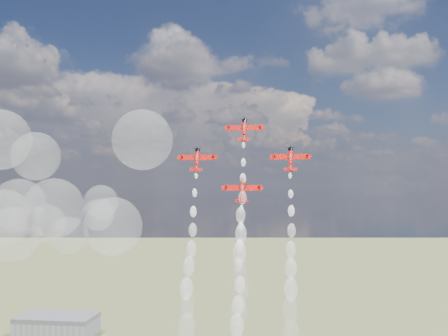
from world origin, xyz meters
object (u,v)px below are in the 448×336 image
object	(u,v)px
plane_lead	(244,129)
plane_left	(197,159)
plane_slot	(242,190)
hangar	(57,325)
plane_right	(290,159)

from	to	relation	value
plane_lead	plane_left	world-z (taller)	plane_lead
plane_slot	plane_lead	bearing A→B (deg)	90.00
hangar	plane_left	distance (m)	234.39
plane_right	plane_left	bearing A→B (deg)	180.00
plane_left	plane_right	size ratio (longest dim) A/B	1.00
plane_left	plane_right	distance (m)	29.17
hangar	plane_lead	size ratio (longest dim) A/B	4.58
plane_lead	plane_slot	xyz separation A→B (m)	(0.00, -7.14, -19.13)
plane_left	plane_slot	world-z (taller)	plane_left
hangar	plane_left	bearing A→B (deg)	-53.75
hangar	plane_slot	world-z (taller)	plane_slot
plane_lead	plane_right	bearing A→B (deg)	-13.76
plane_left	plane_right	world-z (taller)	same
plane_slot	plane_left	bearing A→B (deg)	166.24
plane_lead	plane_right	world-z (taller)	plane_lead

